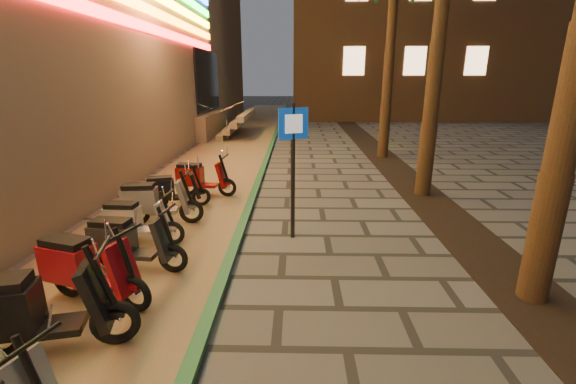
{
  "coord_description": "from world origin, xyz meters",
  "views": [
    {
      "loc": [
        0.22,
        -2.91,
        3.04
      ],
      "look_at": [
        0.09,
        3.19,
        1.2
      ],
      "focal_mm": 24.0,
      "sensor_mm": 36.0,
      "label": 1
    }
  ],
  "objects_px": {
    "scooter_4": "(28,311)",
    "scooter_9": "(171,190)",
    "scooter_10": "(199,178)",
    "scooter_5": "(84,267)",
    "pedestrian_sign": "(293,154)",
    "scooter_6": "(127,242)",
    "scooter_7": "(135,221)",
    "scooter_8": "(152,202)"
  },
  "relations": [
    {
      "from": "pedestrian_sign",
      "to": "scooter_7",
      "type": "xyz_separation_m",
      "value": [
        -2.95,
        -0.35,
        -1.22
      ]
    },
    {
      "from": "scooter_4",
      "to": "scooter_5",
      "type": "relative_size",
      "value": 1.09
    },
    {
      "from": "scooter_4",
      "to": "scooter_6",
      "type": "bearing_deg",
      "value": 70.16
    },
    {
      "from": "scooter_4",
      "to": "scooter_10",
      "type": "xyz_separation_m",
      "value": [
        0.39,
        6.11,
        -0.07
      ]
    },
    {
      "from": "scooter_8",
      "to": "scooter_10",
      "type": "height_order",
      "value": "scooter_8"
    },
    {
      "from": "scooter_7",
      "to": "scooter_10",
      "type": "distance_m",
      "value": 3.11
    },
    {
      "from": "scooter_8",
      "to": "scooter_9",
      "type": "relative_size",
      "value": 1.15
    },
    {
      "from": "pedestrian_sign",
      "to": "scooter_9",
      "type": "distance_m",
      "value": 3.58
    },
    {
      "from": "scooter_5",
      "to": "scooter_8",
      "type": "distance_m",
      "value": 2.93
    },
    {
      "from": "scooter_4",
      "to": "scooter_6",
      "type": "xyz_separation_m",
      "value": [
        0.23,
        2.02,
        -0.07
      ]
    },
    {
      "from": "scooter_4",
      "to": "scooter_10",
      "type": "height_order",
      "value": "scooter_4"
    },
    {
      "from": "scooter_5",
      "to": "scooter_10",
      "type": "bearing_deg",
      "value": 103.19
    },
    {
      "from": "scooter_4",
      "to": "scooter_9",
      "type": "distance_m",
      "value": 5.07
    },
    {
      "from": "pedestrian_sign",
      "to": "scooter_5",
      "type": "height_order",
      "value": "pedestrian_sign"
    },
    {
      "from": "scooter_4",
      "to": "scooter_6",
      "type": "height_order",
      "value": "scooter_4"
    },
    {
      "from": "scooter_6",
      "to": "scooter_8",
      "type": "xyz_separation_m",
      "value": [
        -0.31,
        2.0,
        0.02
      ]
    },
    {
      "from": "scooter_8",
      "to": "scooter_4",
      "type": "bearing_deg",
      "value": -95.67
    },
    {
      "from": "pedestrian_sign",
      "to": "scooter_5",
      "type": "relative_size",
      "value": 1.53
    },
    {
      "from": "scooter_4",
      "to": "scooter_6",
      "type": "relative_size",
      "value": 1.15
    },
    {
      "from": "scooter_5",
      "to": "scooter_9",
      "type": "xyz_separation_m",
      "value": [
        -0.06,
        3.98,
        -0.07
      ]
    },
    {
      "from": "pedestrian_sign",
      "to": "scooter_5",
      "type": "xyz_separation_m",
      "value": [
        -2.85,
        -2.3,
        -1.15
      ]
    },
    {
      "from": "scooter_7",
      "to": "scooter_8",
      "type": "distance_m",
      "value": 0.98
    },
    {
      "from": "scooter_9",
      "to": "scooter_10",
      "type": "xyz_separation_m",
      "value": [
        0.42,
        1.04,
        0.04
      ]
    },
    {
      "from": "scooter_6",
      "to": "scooter_9",
      "type": "height_order",
      "value": "scooter_6"
    },
    {
      "from": "scooter_6",
      "to": "scooter_10",
      "type": "xyz_separation_m",
      "value": [
        0.16,
        4.09,
        -0.0
      ]
    },
    {
      "from": "scooter_5",
      "to": "scooter_8",
      "type": "height_order",
      "value": "scooter_5"
    },
    {
      "from": "scooter_6",
      "to": "scooter_8",
      "type": "height_order",
      "value": "scooter_8"
    },
    {
      "from": "scooter_9",
      "to": "scooter_10",
      "type": "height_order",
      "value": "scooter_10"
    },
    {
      "from": "pedestrian_sign",
      "to": "scooter_6",
      "type": "height_order",
      "value": "pedestrian_sign"
    },
    {
      "from": "scooter_4",
      "to": "scooter_9",
      "type": "bearing_deg",
      "value": 77.04
    },
    {
      "from": "scooter_6",
      "to": "scooter_5",
      "type": "bearing_deg",
      "value": -96.07
    },
    {
      "from": "pedestrian_sign",
      "to": "scooter_4",
      "type": "distance_m",
      "value": 4.58
    },
    {
      "from": "scooter_5",
      "to": "scooter_6",
      "type": "height_order",
      "value": "scooter_5"
    },
    {
      "from": "scooter_10",
      "to": "scooter_9",
      "type": "bearing_deg",
      "value": -106.71
    },
    {
      "from": "pedestrian_sign",
      "to": "scooter_8",
      "type": "bearing_deg",
      "value": 145.56
    },
    {
      "from": "pedestrian_sign",
      "to": "scooter_6",
      "type": "relative_size",
      "value": 1.62
    },
    {
      "from": "scooter_7",
      "to": "scooter_9",
      "type": "bearing_deg",
      "value": 91.76
    },
    {
      "from": "scooter_5",
      "to": "scooter_7",
      "type": "xyz_separation_m",
      "value": [
        -0.09,
        1.95,
        -0.07
      ]
    },
    {
      "from": "scooter_7",
      "to": "scooter_8",
      "type": "height_order",
      "value": "scooter_8"
    },
    {
      "from": "scooter_7",
      "to": "scooter_5",
      "type": "bearing_deg",
      "value": -84.62
    },
    {
      "from": "pedestrian_sign",
      "to": "scooter_7",
      "type": "distance_m",
      "value": 3.21
    },
    {
      "from": "scooter_5",
      "to": "scooter_6",
      "type": "bearing_deg",
      "value": 95.04
    }
  ]
}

